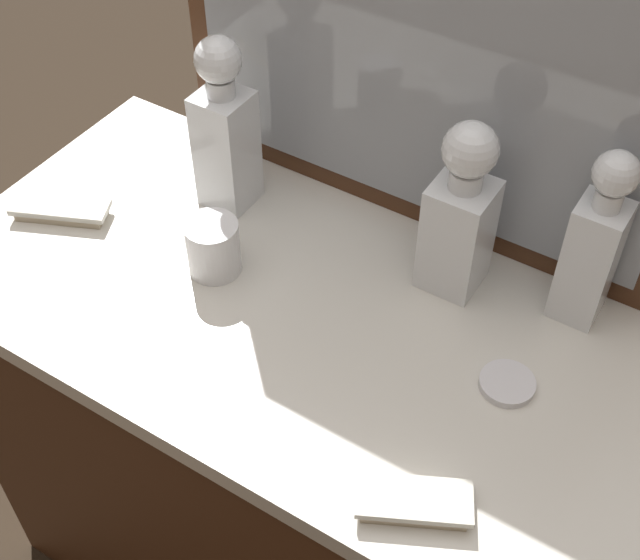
{
  "coord_description": "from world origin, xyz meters",
  "views": [
    {
      "loc": [
        0.46,
        -0.74,
        1.86
      ],
      "look_at": [
        0.0,
        0.0,
        0.96
      ],
      "focal_mm": 48.87,
      "sensor_mm": 36.0,
      "label": 1
    }
  ],
  "objects_px": {
    "silver_brush_far_left": "(414,502)",
    "silver_brush_front": "(61,210)",
    "crystal_tumbler_far_left": "(213,250)",
    "crystal_decanter_far_right": "(591,253)",
    "porcelain_dish": "(507,384)",
    "crystal_decanter_rear": "(459,223)",
    "crystal_decanter_front": "(226,139)"
  },
  "relations": [
    {
      "from": "crystal_decanter_front",
      "to": "crystal_decanter_rear",
      "type": "bearing_deg",
      "value": 3.74
    },
    {
      "from": "crystal_tumbler_far_left",
      "to": "porcelain_dish",
      "type": "bearing_deg",
      "value": 3.71
    },
    {
      "from": "crystal_decanter_rear",
      "to": "porcelain_dish",
      "type": "relative_size",
      "value": 3.71
    },
    {
      "from": "silver_brush_far_left",
      "to": "silver_brush_front",
      "type": "relative_size",
      "value": 0.92
    },
    {
      "from": "crystal_decanter_front",
      "to": "crystal_tumbler_far_left",
      "type": "bearing_deg",
      "value": -62.61
    },
    {
      "from": "crystal_decanter_front",
      "to": "porcelain_dish",
      "type": "distance_m",
      "value": 0.59
    },
    {
      "from": "crystal_decanter_rear",
      "to": "crystal_tumbler_far_left",
      "type": "distance_m",
      "value": 0.38
    },
    {
      "from": "crystal_decanter_rear",
      "to": "crystal_decanter_front",
      "type": "height_order",
      "value": "crystal_decanter_front"
    },
    {
      "from": "crystal_decanter_front",
      "to": "silver_brush_far_left",
      "type": "relative_size",
      "value": 1.97
    },
    {
      "from": "silver_brush_far_left",
      "to": "porcelain_dish",
      "type": "relative_size",
      "value": 1.99
    },
    {
      "from": "silver_brush_front",
      "to": "porcelain_dish",
      "type": "xyz_separation_m",
      "value": [
        0.78,
        0.07,
        -0.01
      ]
    },
    {
      "from": "crystal_decanter_far_right",
      "to": "silver_brush_far_left",
      "type": "bearing_deg",
      "value": -96.77
    },
    {
      "from": "crystal_tumbler_far_left",
      "to": "silver_brush_front",
      "type": "relative_size",
      "value": 0.53
    },
    {
      "from": "crystal_decanter_front",
      "to": "crystal_decanter_far_right",
      "type": "bearing_deg",
      "value": 6.5
    },
    {
      "from": "crystal_decanter_front",
      "to": "porcelain_dish",
      "type": "bearing_deg",
      "value": -12.02
    },
    {
      "from": "crystal_decanter_far_right",
      "to": "crystal_tumbler_far_left",
      "type": "relative_size",
      "value": 3.24
    },
    {
      "from": "silver_brush_far_left",
      "to": "crystal_decanter_rear",
      "type": "bearing_deg",
      "value": 109.68
    },
    {
      "from": "crystal_tumbler_far_left",
      "to": "crystal_decanter_far_right",
      "type": "bearing_deg",
      "value": 23.11
    },
    {
      "from": "crystal_decanter_front",
      "to": "silver_brush_far_left",
      "type": "height_order",
      "value": "crystal_decanter_front"
    },
    {
      "from": "crystal_decanter_front",
      "to": "silver_brush_far_left",
      "type": "distance_m",
      "value": 0.66
    },
    {
      "from": "silver_brush_far_left",
      "to": "silver_brush_front",
      "type": "xyz_separation_m",
      "value": [
        -0.76,
        0.17,
        -0.0
      ]
    },
    {
      "from": "crystal_tumbler_far_left",
      "to": "silver_brush_far_left",
      "type": "distance_m",
      "value": 0.51
    },
    {
      "from": "silver_brush_far_left",
      "to": "silver_brush_front",
      "type": "distance_m",
      "value": 0.78
    },
    {
      "from": "crystal_decanter_far_right",
      "to": "crystal_tumbler_far_left",
      "type": "bearing_deg",
      "value": -156.89
    },
    {
      "from": "crystal_decanter_front",
      "to": "silver_brush_front",
      "type": "xyz_separation_m",
      "value": [
        -0.22,
        -0.19,
        -0.11
      ]
    },
    {
      "from": "porcelain_dish",
      "to": "crystal_tumbler_far_left",
      "type": "bearing_deg",
      "value": -176.29
    },
    {
      "from": "crystal_decanter_rear",
      "to": "porcelain_dish",
      "type": "bearing_deg",
      "value": -42.63
    },
    {
      "from": "crystal_tumbler_far_left",
      "to": "porcelain_dish",
      "type": "relative_size",
      "value": 1.16
    },
    {
      "from": "crystal_decanter_rear",
      "to": "silver_brush_front",
      "type": "bearing_deg",
      "value": -160.93
    },
    {
      "from": "crystal_decanter_front",
      "to": "crystal_decanter_far_right",
      "type": "height_order",
      "value": "crystal_decanter_front"
    },
    {
      "from": "crystal_tumbler_far_left",
      "to": "silver_brush_far_left",
      "type": "bearing_deg",
      "value": -23.8
    },
    {
      "from": "crystal_decanter_far_right",
      "to": "porcelain_dish",
      "type": "bearing_deg",
      "value": -98.39
    }
  ]
}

